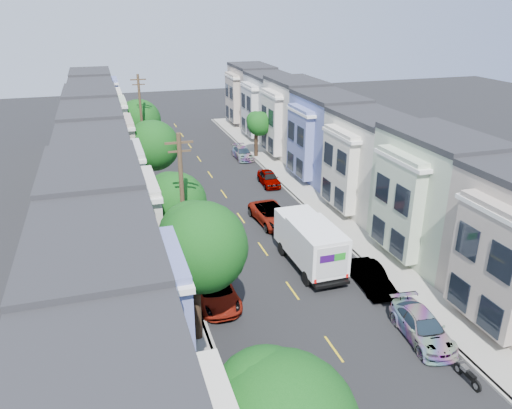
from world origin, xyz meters
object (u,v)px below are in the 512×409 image
at_px(parked_right_d, 243,153).
at_px(parked_right_c, 269,178).
at_px(tree_far_r, 258,124).
at_px(utility_pole_near, 183,216).
at_px(utility_pole_far, 142,123).
at_px(lead_sedan, 272,215).
at_px(fedex_truck, 310,242).
at_px(parked_left_c, 216,292).
at_px(parked_left_b, 259,390).
at_px(parked_right_b, 371,277).
at_px(parked_right_a, 422,327).
at_px(parked_left_d, 180,212).
at_px(tree_b, 200,248).
at_px(tree_c, 174,204).
at_px(motorcycle, 467,375).
at_px(tree_d, 152,146).
at_px(tree_e, 139,121).

bearing_deg(parked_right_d, parked_right_c, -89.67).
relative_size(tree_far_r, utility_pole_near, 0.54).
bearing_deg(tree_far_r, utility_pole_far, -176.30).
bearing_deg(lead_sedan, parked_right_d, 77.45).
relative_size(fedex_truck, parked_left_c, 1.34).
bearing_deg(parked_left_b, parked_right_b, 38.89).
bearing_deg(fedex_truck, utility_pole_near, -176.43).
height_order(fedex_truck, lead_sedan, fedex_truck).
bearing_deg(parked_right_a, parked_left_d, 122.09).
distance_m(fedex_truck, parked_right_c, 16.71).
relative_size(tree_b, utility_pole_far, 0.78).
relative_size(utility_pole_far, parked_left_c, 1.95).
xyz_separation_m(fedex_truck, lead_sedan, (-0.09, 7.51, -1.08)).
bearing_deg(fedex_truck, parked_right_b, -55.74).
xyz_separation_m(tree_c, utility_pole_far, (0.00, 22.24, 0.69)).
distance_m(tree_b, motorcycle, 14.25).
bearing_deg(tree_d, parked_left_b, -86.97).
bearing_deg(tree_d, tree_c, -90.00).
relative_size(parked_left_c, parked_right_a, 1.08).
distance_m(tree_d, parked_left_c, 18.48).
bearing_deg(parked_left_b, tree_d, 94.98).
relative_size(tree_c, utility_pole_far, 0.66).
bearing_deg(utility_pole_near, parked_right_b, -15.33).
bearing_deg(parked_right_b, utility_pole_far, 115.46).
distance_m(tree_b, parked_left_c, 5.90).
distance_m(parked_left_c, parked_right_d, 30.16).
bearing_deg(tree_far_r, tree_e, 167.71).
bearing_deg(tree_far_r, fedex_truck, -100.03).
height_order(tree_d, tree_e, tree_d).
xyz_separation_m(tree_e, motorcycle, (11.30, -41.80, -4.20)).
bearing_deg(lead_sedan, parked_left_b, -114.96).
xyz_separation_m(tree_c, motorcycle, (11.30, -15.84, -4.08)).
bearing_deg(parked_right_c, tree_b, -113.61).
bearing_deg(lead_sedan, tree_e, 107.31).
bearing_deg(tree_d, parked_right_d, 43.57).
height_order(tree_d, utility_pole_far, utility_pole_far).
xyz_separation_m(tree_b, lead_sedan, (8.48, 13.23, -4.70)).
xyz_separation_m(utility_pole_near, parked_left_c, (1.40, -1.83, -4.44)).
bearing_deg(parked_right_c, utility_pole_near, -119.98).
relative_size(utility_pole_near, parked_right_c, 2.32).
height_order(parked_left_d, parked_right_a, parked_right_a).
xyz_separation_m(parked_left_d, parked_right_b, (9.80, -14.33, 0.05)).
height_order(parked_left_c, motorcycle, parked_left_c).
relative_size(tree_c, fedex_truck, 0.96).
relative_size(utility_pole_near, parked_left_d, 2.11).
distance_m(tree_far_r, fedex_truck, 26.67).
distance_m(utility_pole_far, parked_left_b, 36.73).
relative_size(tree_far_r, parked_left_d, 1.13).
bearing_deg(tree_e, tree_far_r, -12.29).
height_order(parked_right_a, motorcycle, parked_right_a).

